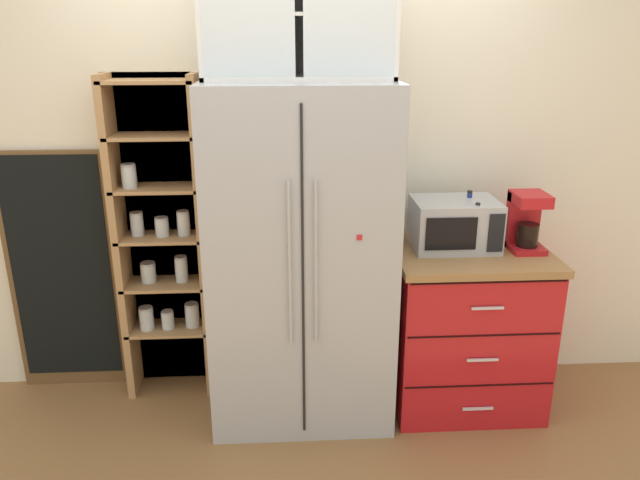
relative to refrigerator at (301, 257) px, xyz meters
name	(u,v)px	position (x,y,z in m)	size (l,w,h in m)	color
ground_plane	(302,406)	(0.00, -0.02, -0.89)	(10.77, 10.77, 0.00)	olive
wall_back_cream	(298,168)	(0.00, 0.38, 0.39)	(5.06, 0.10, 2.55)	silver
refrigerator	(301,257)	(0.00, 0.00, 0.00)	(0.93, 0.69, 1.78)	#ADAFB5
pantry_shelf_column	(164,239)	(-0.75, 0.28, 0.02)	(0.53, 0.26, 1.80)	brown
counter_cabinet	(464,326)	(0.90, 0.02, -0.44)	(0.82, 0.66, 0.90)	red
microwave	(454,224)	(0.82, 0.07, 0.14)	(0.44, 0.33, 0.26)	#ADAFB5
coffee_maker	(526,221)	(1.18, 0.02, 0.17)	(0.17, 0.20, 0.31)	red
mug_charcoal	(475,245)	(0.90, -0.03, 0.06)	(0.11, 0.07, 0.10)	#2D2D33
bottle_amber	(476,231)	(0.90, -0.03, 0.13)	(0.06, 0.06, 0.27)	brown
bottle_cobalt	(468,221)	(0.90, 0.12, 0.14)	(0.07, 0.07, 0.30)	navy
upper_cabinet	(298,15)	(0.00, 0.05, 1.18)	(0.89, 0.32, 0.58)	silver
chalkboard_menu	(63,273)	(-1.33, 0.31, -0.18)	(0.60, 0.04, 1.40)	brown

